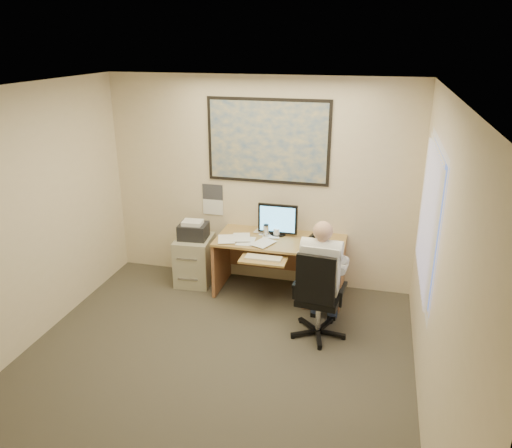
% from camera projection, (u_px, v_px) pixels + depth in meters
% --- Properties ---
extents(room_shell, '(4.00, 4.50, 2.70)m').
position_uv_depth(room_shell, '(199.00, 251.00, 4.39)').
color(room_shell, '#3C382E').
rests_on(room_shell, ground).
extents(desk, '(1.60, 0.97, 1.15)m').
position_uv_depth(desk, '(306.00, 264.00, 6.27)').
color(desk, '#AB8649').
rests_on(desk, ground).
extents(world_map, '(1.56, 0.03, 1.06)m').
position_uv_depth(world_map, '(268.00, 141.00, 6.19)').
color(world_map, '#1E4C93').
rests_on(world_map, room_shell).
extents(wall_calendar, '(0.28, 0.01, 0.42)m').
position_uv_depth(wall_calendar, '(213.00, 200.00, 6.66)').
color(wall_calendar, white).
rests_on(wall_calendar, room_shell).
extents(window_blinds, '(0.06, 1.40, 1.30)m').
position_uv_depth(window_blinds, '(430.00, 218.00, 4.59)').
color(window_blinds, silver).
rests_on(window_blinds, room_shell).
extents(filing_cabinet, '(0.49, 0.58, 0.88)m').
position_uv_depth(filing_cabinet, '(195.00, 256.00, 6.66)').
color(filing_cabinet, '#ACA68A').
rests_on(filing_cabinet, ground).
extents(office_chair, '(0.69, 0.69, 1.05)m').
position_uv_depth(office_chair, '(318.00, 312.00, 5.43)').
color(office_chair, black).
rests_on(office_chair, ground).
extents(person, '(0.60, 0.83, 1.33)m').
position_uv_depth(person, '(320.00, 279.00, 5.37)').
color(person, white).
rests_on(person, office_chair).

